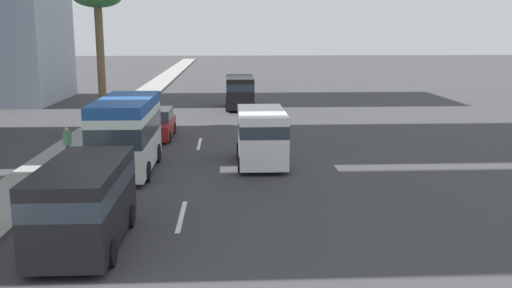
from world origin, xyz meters
TOP-DOWN VIEW (x-y plane):
  - ground_plane at (31.50, 0.00)m, footprint 198.00×198.00m
  - sidewalk_right at (31.50, 6.29)m, footprint 162.00×2.53m
  - lane_stripe_mid at (11.96, 0.00)m, footprint 3.20×0.16m
  - lane_stripe_far at (24.03, 0.00)m, footprint 3.20×0.16m
  - car_lead at (26.00, 2.49)m, footprint 4.69×1.83m
  - van_second at (37.86, -2.47)m, footprint 5.41×2.19m
  - van_third at (9.53, 2.50)m, footprint 4.96×2.21m
  - van_fourth at (19.16, -3.06)m, footprint 4.61×2.20m
  - minibus_fifth at (18.12, 2.77)m, footprint 6.03×2.34m
  - pedestrian_near_lamp at (26.74, 5.86)m, footprint 0.38×0.38m
  - pedestrian_mid_block at (19.68, 5.75)m, footprint 0.39×0.35m
  - palm_tree at (28.75, 6.05)m, footprint 2.87×2.87m

SIDE VIEW (x-z plane):
  - ground_plane at x=31.50m, z-range 0.00..0.00m
  - lane_stripe_mid at x=11.96m, z-range 0.00..0.01m
  - lane_stripe_far at x=24.03m, z-range 0.00..0.01m
  - sidewalk_right at x=31.50m, z-range 0.00..0.15m
  - car_lead at x=26.00m, z-range -0.04..1.58m
  - pedestrian_near_lamp at x=26.74m, z-range 0.22..1.76m
  - pedestrian_mid_block at x=19.68m, z-range 0.22..1.77m
  - van_third at x=9.53m, z-range 0.17..2.55m
  - van_fourth at x=19.16m, z-range 0.18..2.65m
  - van_second at x=37.86m, z-range 0.18..2.65m
  - minibus_fifth at x=18.12m, z-range 0.15..3.32m
  - palm_tree at x=28.75m, z-range 3.18..11.62m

